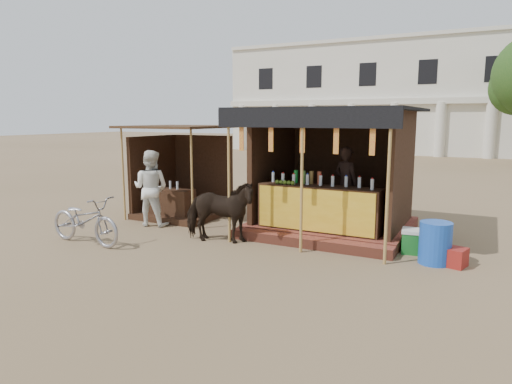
{
  "coord_description": "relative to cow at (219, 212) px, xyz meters",
  "views": [
    {
      "loc": [
        4.15,
        -6.43,
        2.57
      ],
      "look_at": [
        0.0,
        1.6,
        1.1
      ],
      "focal_mm": 32.0,
      "sensor_mm": 36.0,
      "label": 1
    }
  ],
  "objects": [
    {
      "name": "main_stall",
      "position": [
        1.78,
        1.94,
        0.37
      ],
      "size": [
        3.6,
        3.61,
        2.78
      ],
      "color": "brown",
      "rests_on": "ground"
    },
    {
      "name": "background_building",
      "position": [
        -1.24,
        28.53,
        3.32
      ],
      "size": [
        26.0,
        7.45,
        8.18
      ],
      "color": "silver",
      "rests_on": "ground"
    },
    {
      "name": "motorbike",
      "position": [
        -2.4,
        -1.34,
        -0.16
      ],
      "size": [
        1.93,
        0.75,
        1.0
      ],
      "primitive_type": "imported",
      "rotation": [
        0.0,
        0.0,
        1.52
      ],
      "color": "#9A98A1",
      "rests_on": "ground"
    },
    {
      "name": "cooler",
      "position": [
        3.81,
        1.1,
        -0.43
      ],
      "size": [
        0.69,
        0.51,
        0.46
      ],
      "color": "#197026",
      "rests_on": "ground"
    },
    {
      "name": "blue_barrel",
      "position": [
        4.14,
        0.58,
        -0.28
      ],
      "size": [
        0.7,
        0.7,
        0.76
      ],
      "primitive_type": "cylinder",
      "rotation": [
        0.0,
        0.0,
        0.3
      ],
      "color": "blue",
      "rests_on": "ground"
    },
    {
      "name": "red_crate",
      "position": [
        4.45,
        0.58,
        -0.49
      ],
      "size": [
        0.51,
        0.48,
        0.33
      ],
      "primitive_type": "cube",
      "rotation": [
        0.0,
        0.0,
        -0.27
      ],
      "color": "maroon",
      "rests_on": "ground"
    },
    {
      "name": "bystander",
      "position": [
        -2.28,
        0.58,
        0.25
      ],
      "size": [
        1.01,
        0.86,
        1.82
      ],
      "primitive_type": "imported",
      "rotation": [
        0.0,
        0.0,
        3.35
      ],
      "color": "white",
      "rests_on": "ground"
    },
    {
      "name": "cow",
      "position": [
        0.0,
        0.0,
        0.0
      ],
      "size": [
        1.69,
        1.07,
        1.32
      ],
      "primitive_type": "imported",
      "rotation": [
        0.0,
        0.0,
        1.82
      ],
      "color": "black",
      "rests_on": "ground"
    },
    {
      "name": "ground",
      "position": [
        0.76,
        -1.42,
        -0.66
      ],
      "size": [
        120.0,
        120.0,
        0.0
      ],
      "primitive_type": "plane",
      "color": "#846B4C",
      "rests_on": "ground"
    },
    {
      "name": "secondary_stall",
      "position": [
        -2.4,
        1.82,
        0.19
      ],
      "size": [
        2.4,
        2.4,
        2.38
      ],
      "color": "#3C2215",
      "rests_on": "ground"
    }
  ]
}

